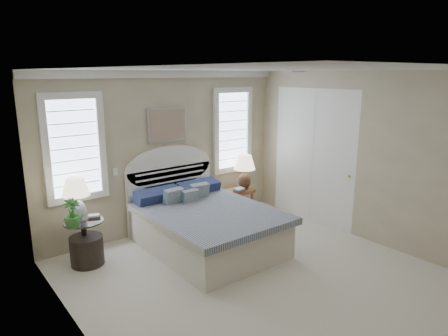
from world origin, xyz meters
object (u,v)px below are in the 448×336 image
lamp_right (245,168)px  bed (203,223)px  lamp_left (76,194)px  nightstand_right (239,197)px  floor_pot (87,250)px  side_table_left (85,237)px

lamp_right → bed: bearing=-154.9°
lamp_left → lamp_right: size_ratio=0.95×
nightstand_right → lamp_right: size_ratio=0.81×
bed → lamp_right: size_ratio=3.47×
bed → nightstand_right: (1.30, 0.69, 0.00)m
floor_pot → lamp_right: bearing=2.8°
floor_pot → lamp_right: size_ratio=0.70×
bed → nightstand_right: bearing=28.0°
floor_pot → lamp_left: (-0.03, 0.17, 0.80)m
lamp_right → side_table_left: bearing=-178.7°
lamp_left → lamp_right: bearing=-0.4°
nightstand_right → lamp_right: 0.56m
bed → side_table_left: 1.75m
nightstand_right → lamp_left: bearing=-179.8°
nightstand_right → lamp_left: 3.05m
side_table_left → floor_pot: side_table_left is taller
nightstand_right → floor_pot: bearing=-176.4°
side_table_left → lamp_left: lamp_left is taller
floor_pot → lamp_left: lamp_left is taller
bed → lamp_left: bed is taller
nightstand_right → lamp_right: lamp_right is taller
bed → lamp_left: 1.92m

